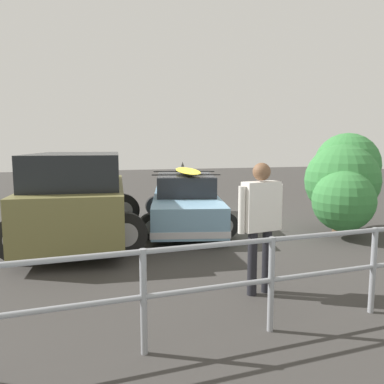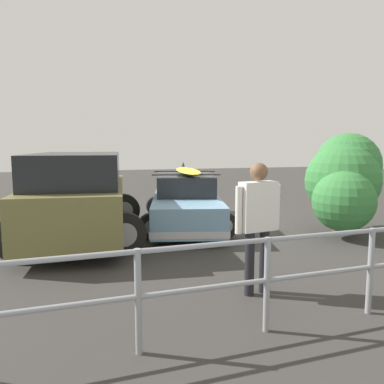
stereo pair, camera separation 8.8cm
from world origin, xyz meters
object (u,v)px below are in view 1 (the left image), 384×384
bush_near_left (345,179)px  suv_car (79,196)px  person_bystander (261,216)px  sedan_car (185,201)px

bush_near_left → suv_car: bearing=-8.9°
person_bystander → bush_near_left: size_ratio=0.78×
suv_car → bush_near_left: (-6.07, 0.95, 0.30)m
sedan_car → bush_near_left: size_ratio=2.00×
suv_car → bush_near_left: bush_near_left is taller
person_bystander → sedan_car: bearing=-92.4°
sedan_car → bush_near_left: bearing=153.0°
sedan_car → suv_car: 2.76m
person_bystander → suv_car: bearing=-57.6°
sedan_car → person_bystander: person_bystander is taller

